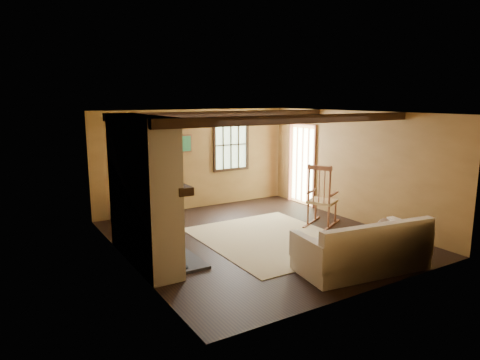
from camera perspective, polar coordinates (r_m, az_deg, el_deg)
ground at (r=8.36m, az=2.32°, el=-7.71°), size 5.50×5.50×0.00m
room_envelope at (r=8.33m, az=2.69°, el=3.76°), size 5.02×5.52×2.44m
fireplace at (r=7.11m, az=-12.71°, el=-2.07°), size 1.02×2.30×2.40m
rug at (r=8.32m, az=4.25°, el=-7.82°), size 2.50×3.00×0.01m
rocking_chair at (r=9.19m, az=10.82°, el=-2.58°), size 1.07×0.89×1.32m
sofa at (r=7.05m, az=16.20°, el=-9.17°), size 2.19×1.20×0.84m
firewood_pile at (r=9.77m, az=-14.81°, el=-4.53°), size 0.71×0.13×0.26m
laundry_basket at (r=10.05m, az=-9.90°, el=-3.77°), size 0.59×0.52×0.30m
basket_pillow at (r=9.99m, az=-9.95°, el=-2.36°), size 0.49×0.43×0.21m
armchair at (r=9.28m, az=-12.78°, el=-3.74°), size 1.12×1.12×0.73m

